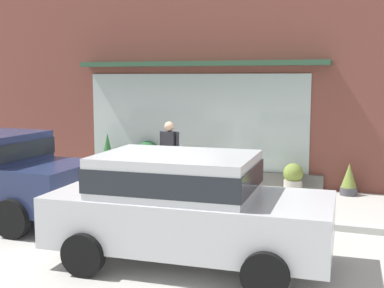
# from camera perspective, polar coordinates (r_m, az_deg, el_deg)

# --- Properties ---
(ground_plane) EXTENTS (60.00, 60.00, 0.00)m
(ground_plane) POSITION_cam_1_polar(r_m,az_deg,el_deg) (10.65, -4.51, -7.20)
(ground_plane) COLOR #B2AFA8
(curb_strip) EXTENTS (14.00, 0.24, 0.12)m
(curb_strip) POSITION_cam_1_polar(r_m,az_deg,el_deg) (10.46, -4.98, -7.14)
(curb_strip) COLOR #B2B2AD
(curb_strip) RESTS_ON ground_plane
(storefront) EXTENTS (14.00, 0.81, 4.98)m
(storefront) POSITION_cam_1_polar(r_m,az_deg,el_deg) (13.27, 1.13, 6.38)
(storefront) COLOR brown
(storefront) RESTS_ON ground_plane
(fire_hydrant) EXTENTS (0.42, 0.39, 0.88)m
(fire_hydrant) POSITION_cam_1_polar(r_m,az_deg,el_deg) (11.83, -6.53, -3.52)
(fire_hydrant) COLOR red
(fire_hydrant) RESTS_ON ground_plane
(pedestrian_with_handbag) EXTENTS (0.66, 0.23, 1.69)m
(pedestrian_with_handbag) POSITION_cam_1_polar(r_m,az_deg,el_deg) (11.71, -2.45, -0.91)
(pedestrian_with_handbag) COLOR #8E333D
(pedestrian_with_handbag) RESTS_ON ground_plane
(parked_car_silver) EXTENTS (4.08, 2.12, 1.60)m
(parked_car_silver) POSITION_cam_1_polar(r_m,az_deg,el_deg) (7.40, -0.81, -6.56)
(parked_car_silver) COLOR silver
(parked_car_silver) RESTS_ON ground_plane
(potted_plant_window_left) EXTENTS (0.27, 0.27, 0.44)m
(potted_plant_window_left) POSITION_cam_1_polar(r_m,az_deg,el_deg) (12.81, 5.47, -3.65)
(potted_plant_window_left) COLOR #4C4C51
(potted_plant_window_left) RESTS_ON ground_plane
(potted_plant_trailing_edge) EXTENTS (0.40, 0.40, 1.20)m
(potted_plant_trailing_edge) POSITION_cam_1_polar(r_m,az_deg,el_deg) (14.01, -9.40, -1.35)
(potted_plant_trailing_edge) COLOR #B7B2A3
(potted_plant_trailing_edge) RESTS_ON ground_plane
(potted_plant_low_front) EXTENTS (0.47, 0.47, 0.70)m
(potted_plant_low_front) POSITION_cam_1_polar(r_m,az_deg,el_deg) (12.22, 11.21, -3.70)
(potted_plant_low_front) COLOR #B7B2A3
(potted_plant_low_front) RESTS_ON ground_plane
(potted_plant_doorstep) EXTENTS (0.69, 0.69, 1.01)m
(potted_plant_doorstep) POSITION_cam_1_polar(r_m,az_deg,el_deg) (13.67, -4.98, -1.47)
(potted_plant_doorstep) COLOR #4C4C51
(potted_plant_doorstep) RESTS_ON ground_plane
(potted_plant_near_hydrant) EXTENTS (0.49, 0.49, 0.64)m
(potted_plant_near_hydrant) POSITION_cam_1_polar(r_m,az_deg,el_deg) (13.11, 0.47, -2.92)
(potted_plant_near_hydrant) COLOR #9E6042
(potted_plant_near_hydrant) RESTS_ON ground_plane
(potted_plant_corner_tall) EXTENTS (0.39, 0.39, 0.73)m
(potted_plant_corner_tall) POSITION_cam_1_polar(r_m,az_deg,el_deg) (12.28, 17.11, -3.86)
(potted_plant_corner_tall) COLOR #4C4C51
(potted_plant_corner_tall) RESTS_ON ground_plane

